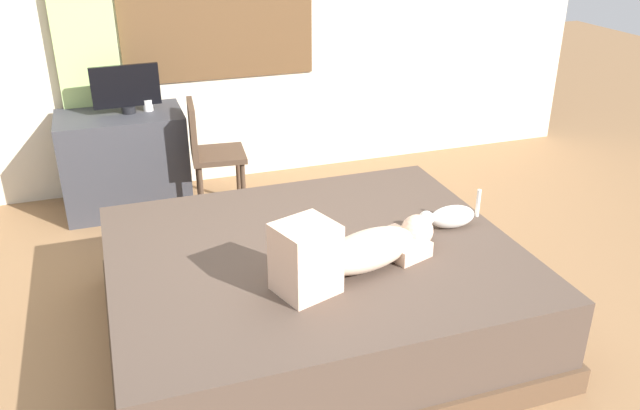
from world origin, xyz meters
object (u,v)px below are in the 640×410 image
(cat, at_px, (449,217))
(desk, at_px, (125,161))
(tv_monitor, at_px, (126,88))
(cup, at_px, (148,105))
(chair_by_desk, at_px, (208,149))
(bed, at_px, (314,291))
(person_lying, at_px, (353,251))

(cat, height_order, desk, desk)
(tv_monitor, height_order, cup, tv_monitor)
(cup, height_order, chair_by_desk, chair_by_desk)
(desk, bearing_deg, chair_by_desk, -28.66)
(cat, xyz_separation_m, tv_monitor, (-1.55, 1.98, 0.35))
(bed, relative_size, chair_by_desk, 2.49)
(desk, distance_m, cup, 0.47)
(cat, distance_m, chair_by_desk, 1.96)
(cat, xyz_separation_m, cup, (-1.41, 1.99, 0.21))
(desk, height_order, tv_monitor, tv_monitor)
(cat, relative_size, tv_monitor, 0.74)
(tv_monitor, height_order, chair_by_desk, tv_monitor)
(tv_monitor, relative_size, cup, 5.71)
(person_lying, relative_size, chair_by_desk, 1.08)
(cat, bearing_deg, chair_by_desk, 122.05)
(desk, distance_m, tv_monitor, 0.56)
(chair_by_desk, bearing_deg, desk, 151.34)
(desk, relative_size, chair_by_desk, 1.05)
(cup, bearing_deg, cat, -54.81)
(chair_by_desk, bearing_deg, cat, -57.95)
(bed, xyz_separation_m, desk, (-0.84, 1.97, 0.12))
(bed, distance_m, person_lying, 0.47)
(desk, bearing_deg, bed, -66.89)
(person_lying, xyz_separation_m, desk, (-0.95, 2.24, -0.25))
(bed, relative_size, cat, 5.99)
(desk, relative_size, tv_monitor, 1.87)
(tv_monitor, xyz_separation_m, cup, (0.14, 0.01, -0.14))
(bed, distance_m, cat, 0.84)
(person_lying, relative_size, tv_monitor, 1.93)
(desk, bearing_deg, cat, -50.67)
(chair_by_desk, bearing_deg, cup, 137.73)
(bed, bearing_deg, cat, -0.54)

